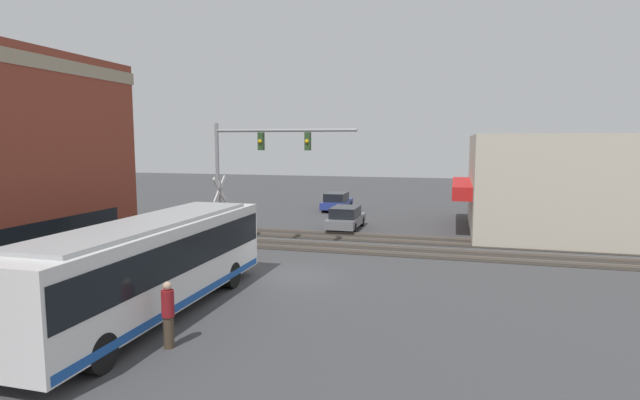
{
  "coord_description": "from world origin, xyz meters",
  "views": [
    {
      "loc": [
        -19.21,
        -6.49,
        5.58
      ],
      "look_at": [
        5.26,
        0.15,
        2.62
      ],
      "focal_mm": 28.0,
      "sensor_mm": 36.0,
      "label": 1
    }
  ],
  "objects_px": {
    "crossing_signal": "(220,205)",
    "parked_car_blue": "(337,202)",
    "pedestrian_at_crossing": "(224,232)",
    "pedestrian_near_bus": "(168,314)",
    "parked_car_grey": "(346,219)",
    "city_bus": "(151,263)"
  },
  "relations": [
    {
      "from": "crossing_signal",
      "to": "parked_car_blue",
      "type": "height_order",
      "value": "crossing_signal"
    },
    {
      "from": "parked_car_blue",
      "to": "pedestrian_at_crossing",
      "type": "xyz_separation_m",
      "value": [
        -16.11,
        2.21,
        0.23
      ]
    },
    {
      "from": "crossing_signal",
      "to": "pedestrian_near_bus",
      "type": "relative_size",
      "value": 2.06
    },
    {
      "from": "parked_car_grey",
      "to": "pedestrian_at_crossing",
      "type": "bearing_deg",
      "value": 147.69
    },
    {
      "from": "city_bus",
      "to": "pedestrian_near_bus",
      "type": "bearing_deg",
      "value": -138.1
    },
    {
      "from": "parked_car_grey",
      "to": "pedestrian_near_bus",
      "type": "height_order",
      "value": "pedestrian_near_bus"
    },
    {
      "from": "parked_car_blue",
      "to": "pedestrian_at_crossing",
      "type": "distance_m",
      "value": 16.26
    },
    {
      "from": "pedestrian_near_bus",
      "to": "pedestrian_at_crossing",
      "type": "bearing_deg",
      "value": 19.14
    },
    {
      "from": "parked_car_grey",
      "to": "pedestrian_near_bus",
      "type": "relative_size",
      "value": 2.36
    },
    {
      "from": "pedestrian_near_bus",
      "to": "pedestrian_at_crossing",
      "type": "xyz_separation_m",
      "value": [
        11.86,
        4.12,
        -0.05
      ]
    },
    {
      "from": "parked_car_grey",
      "to": "crossing_signal",
      "type": "bearing_deg",
      "value": 145.07
    },
    {
      "from": "city_bus",
      "to": "pedestrian_near_bus",
      "type": "height_order",
      "value": "city_bus"
    },
    {
      "from": "crossing_signal",
      "to": "parked_car_grey",
      "type": "relative_size",
      "value": 0.87
    },
    {
      "from": "parked_car_blue",
      "to": "city_bus",
      "type": "bearing_deg",
      "value": 180.0
    },
    {
      "from": "parked_car_grey",
      "to": "pedestrian_at_crossing",
      "type": "xyz_separation_m",
      "value": [
        -7.61,
        4.81,
        0.23
      ]
    },
    {
      "from": "crossing_signal",
      "to": "parked_car_grey",
      "type": "distance_m",
      "value": 9.14
    },
    {
      "from": "parked_car_grey",
      "to": "parked_car_blue",
      "type": "height_order",
      "value": "parked_car_grey"
    },
    {
      "from": "city_bus",
      "to": "parked_car_blue",
      "type": "bearing_deg",
      "value": -0.0
    },
    {
      "from": "crossing_signal",
      "to": "parked_car_blue",
      "type": "distance_m",
      "value": 16.15
    },
    {
      "from": "crossing_signal",
      "to": "pedestrian_near_bus",
      "type": "xyz_separation_m",
      "value": [
        -12.1,
        -4.45,
        -1.34
      ]
    },
    {
      "from": "parked_car_blue",
      "to": "pedestrian_at_crossing",
      "type": "height_order",
      "value": "pedestrian_at_crossing"
    },
    {
      "from": "city_bus",
      "to": "parked_car_blue",
      "type": "height_order",
      "value": "city_bus"
    }
  ]
}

